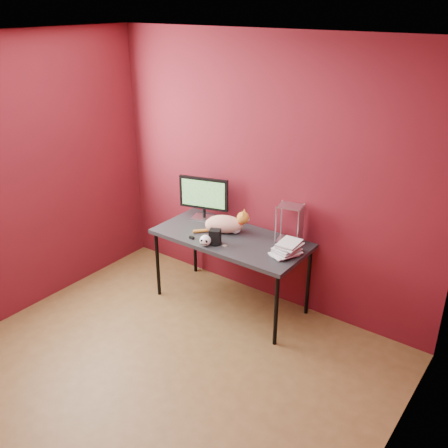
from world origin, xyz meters
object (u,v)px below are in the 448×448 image
Objects in this scene: cat at (225,224)px; speaker at (215,237)px; monitor at (204,196)px; book_stack at (284,178)px; skull_mug at (205,240)px; desk at (231,241)px.

cat is 3.32× the size of speaker.
book_stack is (1.01, -0.17, 0.45)m from monitor.
book_stack is at bearing 5.04° from skull_mug.
monitor is at bearing 107.81° from skull_mug.
monitor is 0.36× the size of book_stack.
desk is 3.17× the size of cat.
cat is (0.36, -0.13, -0.16)m from monitor.
book_stack reaches higher than cat.
monitor reaches higher than desk.
monitor is at bearing 158.62° from desk.
desk is 0.59m from monitor.
monitor is (-0.47, 0.18, 0.30)m from desk.
desk is at bearing 52.86° from skull_mug.
speaker reaches higher than desk.
skull_mug is at bearing -144.10° from speaker.
skull_mug is 0.10m from speaker.
speaker is (0.44, -0.39, -0.18)m from monitor.
cat is 4.15× the size of skull_mug.
monitor is at bearing 113.76° from speaker.
cat is 0.89m from book_stack.
desk is 0.92m from book_stack.
cat reaches higher than speaker.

